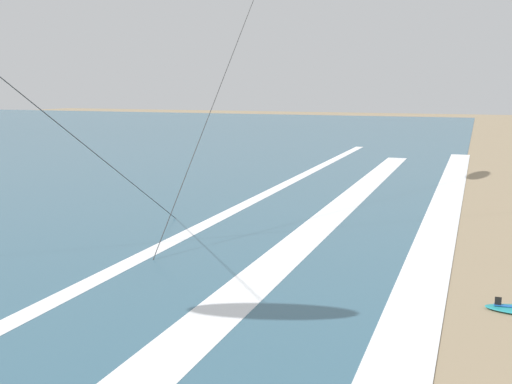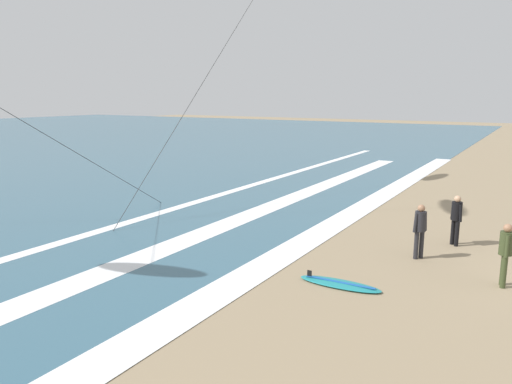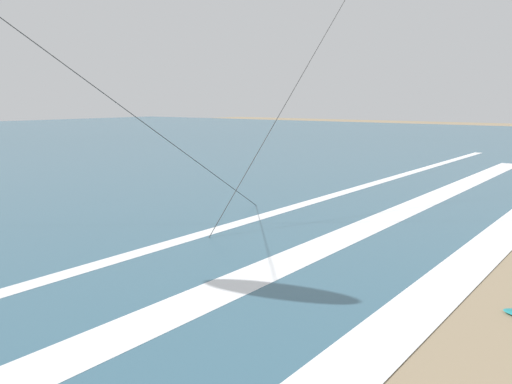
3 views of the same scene
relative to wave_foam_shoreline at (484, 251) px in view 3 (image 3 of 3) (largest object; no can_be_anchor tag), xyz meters
The scene contains 3 objects.
wave_foam_shoreline is the anchor object (origin of this frame).
wave_foam_mid_break 3.41m from the wave_foam_shoreline, 84.58° to the left, with size 39.36×1.06×0.01m, color white.
wave_foam_outer_break 6.72m from the wave_foam_shoreline, 95.63° to the left, with size 52.73×0.51×0.01m, color white.
Camera 3 is at (-12.20, 5.12, 3.69)m, focal length 36.63 mm.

